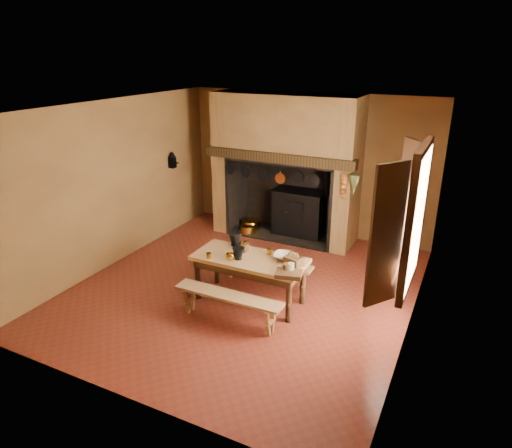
{
  "coord_description": "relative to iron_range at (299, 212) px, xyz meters",
  "views": [
    {
      "loc": [
        2.97,
        -5.69,
        3.56
      ],
      "look_at": [
        0.04,
        0.3,
        0.99
      ],
      "focal_mm": 32.0,
      "sensor_mm": 36.0,
      "label": 1
    }
  ],
  "objects": [
    {
      "name": "floor",
      "position": [
        0.04,
        -2.45,
        -0.48
      ],
      "size": [
        5.5,
        5.5,
        0.0
      ],
      "primitive_type": "plane",
      "color": "maroon",
      "rests_on": "ground"
    },
    {
      "name": "ceiling",
      "position": [
        0.04,
        -2.45,
        2.32
      ],
      "size": [
        5.5,
        5.5,
        0.0
      ],
      "primitive_type": "plane",
      "rotation": [
        3.14,
        0.0,
        0.0
      ],
      "color": "silver",
      "rests_on": "back_wall"
    },
    {
      "name": "back_wall",
      "position": [
        0.04,
        0.3,
        0.92
      ],
      "size": [
        5.0,
        0.02,
        2.8
      ],
      "primitive_type": "cube",
      "color": "olive",
      "rests_on": "floor"
    },
    {
      "name": "wall_left",
      "position": [
        -2.46,
        -2.45,
        0.92
      ],
      "size": [
        0.02,
        5.5,
        2.8
      ],
      "primitive_type": "cube",
      "color": "olive",
      "rests_on": "floor"
    },
    {
      "name": "wall_right",
      "position": [
        2.54,
        -2.45,
        0.92
      ],
      "size": [
        0.02,
        5.5,
        2.8
      ],
      "primitive_type": "cube",
      "color": "olive",
      "rests_on": "floor"
    },
    {
      "name": "wall_front",
      "position": [
        0.04,
        -5.2,
        0.92
      ],
      "size": [
        5.0,
        0.02,
        2.8
      ],
      "primitive_type": "cube",
      "color": "olive",
      "rests_on": "floor"
    },
    {
      "name": "chimney_breast",
      "position": [
        -0.26,
        -0.14,
        1.33
      ],
      "size": [
        2.95,
        0.96,
        2.8
      ],
      "color": "olive",
      "rests_on": "floor"
    },
    {
      "name": "iron_range",
      "position": [
        0.0,
        0.0,
        0.0
      ],
      "size": [
        1.12,
        0.55,
        1.6
      ],
      "color": "black",
      "rests_on": "floor"
    },
    {
      "name": "hearth_pans",
      "position": [
        -1.01,
        -0.23,
        -0.39
      ],
      "size": [
        0.51,
        0.62,
        0.2
      ],
      "color": "gold",
      "rests_on": "floor"
    },
    {
      "name": "hanging_pans",
      "position": [
        -0.3,
        -0.64,
        0.88
      ],
      "size": [
        1.92,
        0.29,
        0.27
      ],
      "color": "black",
      "rests_on": "chimney_breast"
    },
    {
      "name": "onion_string",
      "position": [
        1.04,
        -0.66,
        0.85
      ],
      "size": [
        0.12,
        0.1,
        0.46
      ],
      "primitive_type": null,
      "color": "#B45F21",
      "rests_on": "chimney_breast"
    },
    {
      "name": "herb_bunch",
      "position": [
        1.22,
        -0.66,
        0.9
      ],
      "size": [
        0.2,
        0.2,
        0.35
      ],
      "primitive_type": "cone",
      "rotation": [
        3.14,
        0.0,
        0.0
      ],
      "color": "#55612E",
      "rests_on": "chimney_breast"
    },
    {
      "name": "window",
      "position": [
        2.39,
        -2.85,
        1.22
      ],
      "size": [
        0.39,
        1.75,
        1.76
      ],
      "color": "white",
      "rests_on": "wall_right"
    },
    {
      "name": "wall_coffee_mill",
      "position": [
        -2.38,
        -0.9,
        1.03
      ],
      "size": [
        0.23,
        0.16,
        0.31
      ],
      "color": "black",
      "rests_on": "wall_left"
    },
    {
      "name": "work_table",
      "position": [
        0.29,
        -2.78,
        0.12
      ],
      "size": [
        1.66,
        0.74,
        0.72
      ],
      "color": "tan",
      "rests_on": "floor"
    },
    {
      "name": "bench_front",
      "position": [
        0.29,
        -3.43,
        -0.15
      ],
      "size": [
        1.57,
        0.27,
        0.44
      ],
      "color": "tan",
      "rests_on": "floor"
    },
    {
      "name": "bench_back",
      "position": [
        0.29,
        -2.21,
        -0.16
      ],
      "size": [
        1.53,
        0.27,
        0.43
      ],
      "color": "tan",
      "rests_on": "floor"
    },
    {
      "name": "mortar_large",
      "position": [
        -0.11,
        -2.49,
        0.36
      ],
      "size": [
        0.22,
        0.22,
        0.37
      ],
      "rotation": [
        0.0,
        0.0,
        -0.28
      ],
      "color": "black",
      "rests_on": "work_table"
    },
    {
      "name": "mortar_small",
      "position": [
        0.17,
        -2.9,
        0.33
      ],
      "size": [
        0.18,
        0.18,
        0.3
      ],
      "rotation": [
        0.0,
        0.0,
        -0.27
      ],
      "color": "black",
      "rests_on": "work_table"
    },
    {
      "name": "coffee_grinder",
      "position": [
        0.1,
        -2.62,
        0.31
      ],
      "size": [
        0.16,
        0.13,
        0.19
      ],
      "rotation": [
        0.0,
        0.0,
        -0.03
      ],
      "color": "#371C11",
      "rests_on": "work_table"
    },
    {
      "name": "brass_mug_a",
      "position": [
        -0.23,
        -3.06,
        0.28
      ],
      "size": [
        0.08,
        0.08,
        0.08
      ],
      "primitive_type": "cylinder",
      "rotation": [
        0.0,
        0.0,
        -0.03
      ],
      "color": "gold",
      "rests_on": "work_table"
    },
    {
      "name": "brass_mug_b",
      "position": [
        0.49,
        -2.55,
        0.28
      ],
      "size": [
        0.09,
        0.09,
        0.08
      ],
      "primitive_type": "cylinder",
      "rotation": [
        0.0,
        0.0,
        -0.14
      ],
      "color": "gold",
      "rests_on": "work_table"
    },
    {
      "name": "mixing_bowl",
      "position": [
        0.76,
        -2.59,
        0.27
      ],
      "size": [
        0.36,
        0.36,
        0.08
      ],
      "primitive_type": "imported",
      "rotation": [
        0.0,
        0.0,
        0.14
      ],
      "color": "#C3B996",
      "rests_on": "work_table"
    },
    {
      "name": "stoneware_crock",
      "position": [
        0.96,
        -3.0,
        0.3
      ],
      "size": [
        0.14,
        0.14,
        0.14
      ],
      "primitive_type": "cylinder",
      "rotation": [
        0.0,
        0.0,
        -0.36
      ],
      "color": "brown",
      "rests_on": "work_table"
    },
    {
      "name": "glass_jar",
      "position": [
        1.01,
        -2.98,
        0.31
      ],
      "size": [
        0.1,
        0.1,
        0.15
      ],
      "primitive_type": "cylinder",
      "rotation": [
        0.0,
        0.0,
        -0.2
      ],
      "color": "beige",
      "rests_on": "work_table"
    },
    {
      "name": "wicker_basket",
      "position": [
        0.96,
        -2.75,
        0.31
      ],
      "size": [
        0.28,
        0.23,
        0.23
      ],
      "rotation": [
        0.0,
        0.0,
        -0.28
      ],
      "color": "#4F3417",
      "rests_on": "work_table"
    },
    {
      "name": "wooden_tray",
      "position": [
        1.01,
        -3.06,
        0.26
      ],
      "size": [
        0.4,
        0.33,
        0.06
      ],
      "primitive_type": "cube",
      "rotation": [
        0.0,
        0.0,
        0.25
      ],
      "color": "#371C11",
      "rests_on": "work_table"
    },
    {
      "name": "brass_cup",
      "position": [
        0.08,
        -2.98,
        0.29
      ],
      "size": [
        0.16,
        0.16,
        0.1
      ],
      "primitive_type": "imported",
      "rotation": [
        0.0,
        0.0,
        -0.25
      ],
      "color": "gold",
      "rests_on": "work_table"
    }
  ]
}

